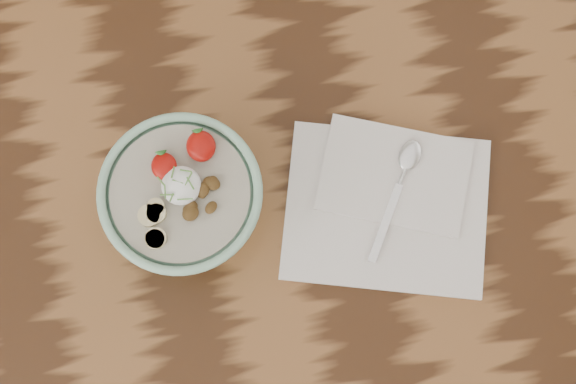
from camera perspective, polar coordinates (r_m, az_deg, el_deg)
The scene contains 4 objects.
table at distance 109.88cm, azimuth -7.67°, elevation -2.65°, with size 160.00×90.00×75.00cm.
breakfast_bowl at distance 94.50cm, azimuth -7.40°, elevation -0.47°, with size 18.76×18.76×12.24cm.
napkin at distance 100.18cm, azimuth 7.12°, elevation -0.72°, with size 29.75×26.68×1.53cm.
spoon at distance 99.93cm, azimuth 8.24°, elevation 1.42°, with size 10.37×14.62×0.85cm.
Camera 1 is at (11.00, -18.61, 173.43)cm, focal length 50.00 mm.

